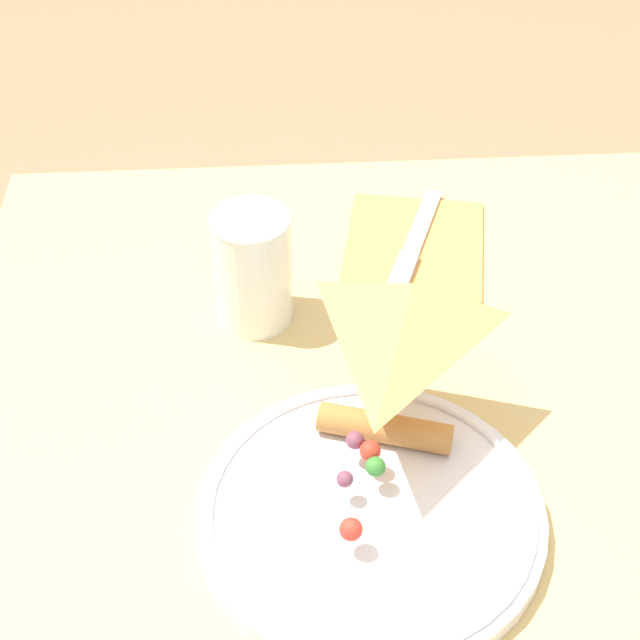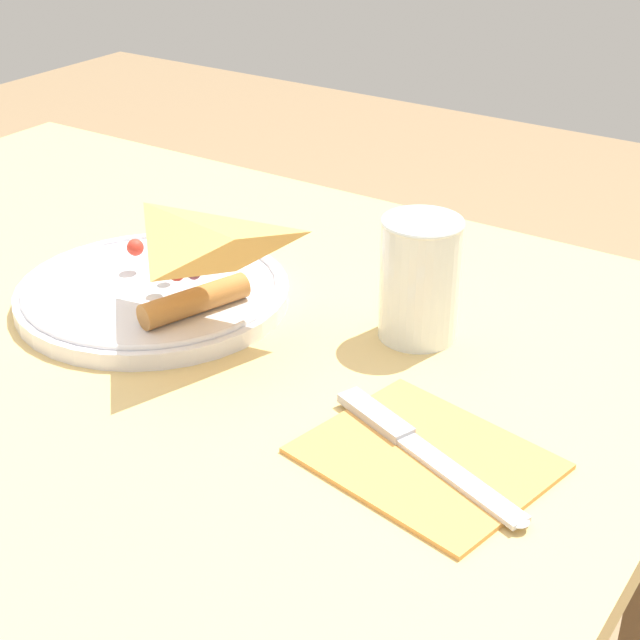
{
  "view_description": "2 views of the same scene",
  "coord_description": "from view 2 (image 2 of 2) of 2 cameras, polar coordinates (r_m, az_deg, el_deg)",
  "views": [
    {
      "loc": [
        -0.44,
        0.08,
        1.31
      ],
      "look_at": [
        0.2,
        0.04,
        0.76
      ],
      "focal_mm": 55.0,
      "sensor_mm": 36.0,
      "label": 1
    },
    {
      "loc": [
        0.61,
        -0.59,
        1.15
      ],
      "look_at": [
        0.22,
        -0.01,
        0.77
      ],
      "focal_mm": 55.0,
      "sensor_mm": 36.0,
      "label": 2
    }
  ],
  "objects": [
    {
      "name": "napkin_folded",
      "position": [
        0.73,
        6.18,
        -8.0
      ],
      "size": [
        0.19,
        0.17,
        0.0
      ],
      "rotation": [
        0.0,
        0.0,
        -0.19
      ],
      "color": "#E59E4C",
      "rests_on": "dining_table"
    },
    {
      "name": "butter_knife",
      "position": [
        0.73,
        5.69,
        -7.33
      ],
      "size": [
        0.19,
        0.09,
        0.01
      ],
      "rotation": [
        0.0,
        0.0,
        -0.36
      ],
      "color": "#B2B2B7",
      "rests_on": "napkin_folded"
    },
    {
      "name": "dining_table",
      "position": [
        1.01,
        -10.31,
        -4.91
      ],
      "size": [
        1.03,
        0.74,
        0.72
      ],
      "color": "#DBB770",
      "rests_on": "ground_plane"
    },
    {
      "name": "plate_pizza",
      "position": [
        0.94,
        -9.64,
        1.77
      ],
      "size": [
        0.26,
        0.26,
        0.05
      ],
      "color": "white",
      "rests_on": "dining_table"
    },
    {
      "name": "milk_glass",
      "position": [
        0.86,
        5.81,
        2.07
      ],
      "size": [
        0.07,
        0.07,
        0.11
      ],
      "color": "white",
      "rests_on": "dining_table"
    }
  ]
}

